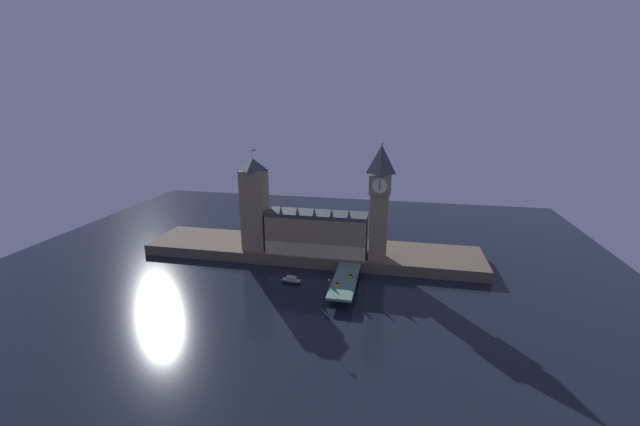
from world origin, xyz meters
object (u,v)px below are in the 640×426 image
object	(u,v)px
clock_tower	(380,199)
pedestrian_near_rail	(331,285)
street_lamp_far	(338,261)
victoria_tower	(255,204)
pedestrian_far_rail	(337,270)
boat_upstream	(291,281)
car_southbound_trail	(351,276)
street_lamp_near	(329,283)
car_northbound_trail	(337,284)
street_lamp_mid	(356,274)

from	to	relation	value
clock_tower	pedestrian_near_rail	distance (m)	60.29
pedestrian_near_rail	street_lamp_far	xyz separation A→B (m)	(-0.40, 25.37, 3.13)
victoria_tower	street_lamp_far	xyz separation A→B (m)	(57.10, -19.10, -26.15)
pedestrian_far_rail	boat_upstream	distance (m)	26.65
car_southbound_trail	street_lamp_near	size ratio (longest dim) A/B	0.70
street_lamp_near	car_southbound_trail	bearing A→B (deg)	62.87
street_lamp_near	street_lamp_far	world-z (taller)	street_lamp_far
car_northbound_trail	boat_upstream	size ratio (longest dim) A/B	0.34
car_southbound_trail	street_lamp_far	bearing A→B (deg)	127.32
car_southbound_trail	street_lamp_far	xyz separation A→B (m)	(-9.02, 11.83, 3.30)
street_lamp_near	boat_upstream	bearing A→B (deg)	146.41
car_northbound_trail	street_lamp_far	size ratio (longest dim) A/B	0.67
victoria_tower	clock_tower	bearing A→B (deg)	-1.52
car_southbound_trail	boat_upstream	xyz separation A→B (m)	(-33.78, -1.17, -5.44)
pedestrian_near_rail	car_northbound_trail	bearing A→B (deg)	36.12
pedestrian_near_rail	street_lamp_mid	bearing A→B (deg)	41.83
car_southbound_trail	street_lamp_mid	size ratio (longest dim) A/B	0.72
car_southbound_trail	pedestrian_near_rail	distance (m)	16.05
victoria_tower	street_lamp_near	size ratio (longest dim) A/B	10.26
clock_tower	car_southbound_trail	distance (m)	48.89
clock_tower	boat_upstream	bearing A→B (deg)	-147.16
car_northbound_trail	pedestrian_far_rail	size ratio (longest dim) A/B	2.29
car_southbound_trail	street_lamp_near	xyz separation A→B (m)	(-9.02, -17.61, 3.28)
clock_tower	boat_upstream	distance (m)	69.96
street_lamp_far	car_southbound_trail	bearing A→B (deg)	-52.68
victoria_tower	street_lamp_far	bearing A→B (deg)	-18.49
victoria_tower	street_lamp_near	xyz separation A→B (m)	(57.10, -48.54, -26.18)
car_northbound_trail	pedestrian_far_rail	world-z (taller)	pedestrian_far_rail
street_lamp_mid	street_lamp_far	world-z (taller)	street_lamp_far
victoria_tower	pedestrian_far_rail	world-z (taller)	victoria_tower
victoria_tower	car_northbound_trail	xyz separation A→B (m)	(60.37, -42.37, -29.39)
boat_upstream	street_lamp_near	bearing A→B (deg)	-33.59
clock_tower	car_southbound_trail	bearing A→B (deg)	-113.77
victoria_tower	car_southbound_trail	xyz separation A→B (m)	(66.12, -30.93, -29.45)
victoria_tower	street_lamp_near	bearing A→B (deg)	-40.37
car_southbound_trail	victoria_tower	bearing A→B (deg)	154.93
victoria_tower	pedestrian_near_rail	bearing A→B (deg)	-37.72
pedestrian_far_rail	street_lamp_far	bearing A→B (deg)	93.60
clock_tower	street_lamp_mid	bearing A→B (deg)	-106.55
street_lamp_near	pedestrian_near_rail	bearing A→B (deg)	84.39
pedestrian_near_rail	boat_upstream	size ratio (longest dim) A/B	0.13
car_northbound_trail	pedestrian_far_rail	distance (m)	17.16
clock_tower	pedestrian_far_rail	bearing A→B (deg)	-132.39
clock_tower	victoria_tower	size ratio (longest dim) A/B	1.09
clock_tower	street_lamp_far	size ratio (longest dim) A/B	11.10
car_northbound_trail	street_lamp_mid	bearing A→B (deg)	43.47
car_southbound_trail	boat_upstream	world-z (taller)	car_southbound_trail
car_southbound_trail	car_northbound_trail	bearing A→B (deg)	-116.68
street_lamp_mid	car_southbound_trail	bearing A→B (deg)	138.58
street_lamp_mid	street_lamp_far	distance (m)	19.18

